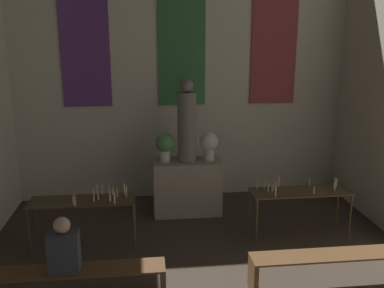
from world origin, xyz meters
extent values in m
cube|color=beige|center=(0.00, 11.66, 2.93)|extent=(6.65, 0.12, 5.87)
cube|color=#60337F|center=(-1.80, 11.58, 3.52)|extent=(0.90, 0.03, 3.29)
cube|color=#33723F|center=(0.00, 11.58, 3.52)|extent=(0.90, 0.03, 3.29)
cube|color=maroon|center=(1.80, 11.58, 3.52)|extent=(0.90, 0.03, 3.29)
cube|color=gray|center=(0.00, 10.69, 0.50)|extent=(1.22, 0.61, 1.00)
cylinder|color=slate|center=(0.00, 10.69, 1.62)|extent=(0.33, 0.33, 1.24)
sphere|color=slate|center=(0.00, 10.69, 2.35)|extent=(0.23, 0.23, 0.23)
cylinder|color=beige|center=(-0.40, 10.69, 1.11)|extent=(0.18, 0.18, 0.22)
sphere|color=#4C9351|center=(-0.40, 10.69, 1.34)|extent=(0.33, 0.33, 0.33)
cylinder|color=beige|center=(0.40, 10.69, 1.11)|extent=(0.18, 0.18, 0.22)
sphere|color=silver|center=(0.40, 10.69, 1.34)|extent=(0.33, 0.33, 0.33)
cube|color=#473823|center=(-1.72, 9.56, 0.75)|extent=(1.59, 0.52, 0.02)
cylinder|color=#473823|center=(-2.49, 9.33, 0.37)|extent=(0.04, 0.04, 0.74)
cylinder|color=#473823|center=(-0.95, 9.33, 0.37)|extent=(0.04, 0.04, 0.74)
cylinder|color=#473823|center=(-2.49, 9.79, 0.37)|extent=(0.04, 0.04, 0.74)
cylinder|color=#473823|center=(-0.95, 9.79, 0.37)|extent=(0.04, 0.04, 0.74)
cylinder|color=silver|center=(-1.09, 9.72, 0.84)|extent=(0.02, 0.02, 0.15)
sphere|color=#F9CC4C|center=(-1.09, 9.72, 0.93)|extent=(0.02, 0.02, 0.02)
cylinder|color=silver|center=(-1.27, 9.72, 0.83)|extent=(0.02, 0.02, 0.12)
sphere|color=#F9CC4C|center=(-1.27, 9.72, 0.90)|extent=(0.02, 0.02, 0.02)
cylinder|color=silver|center=(-1.22, 9.36, 0.85)|extent=(0.02, 0.02, 0.17)
sphere|color=#F9CC4C|center=(-1.22, 9.36, 0.95)|extent=(0.02, 0.02, 0.02)
cylinder|color=silver|center=(-1.23, 9.59, 0.81)|extent=(0.02, 0.02, 0.10)
sphere|color=#F9CC4C|center=(-1.23, 9.59, 0.87)|extent=(0.02, 0.02, 0.02)
cylinder|color=silver|center=(-1.20, 9.65, 0.82)|extent=(0.02, 0.02, 0.12)
sphere|color=#F9CC4C|center=(-1.20, 9.65, 0.90)|extent=(0.02, 0.02, 0.02)
cylinder|color=silver|center=(-1.54, 9.49, 0.85)|extent=(0.02, 0.02, 0.17)
sphere|color=#F9CC4C|center=(-1.54, 9.49, 0.94)|extent=(0.02, 0.02, 0.02)
cylinder|color=silver|center=(-1.34, 9.78, 0.83)|extent=(0.02, 0.02, 0.14)
sphere|color=#F9CC4C|center=(-1.34, 9.78, 0.91)|extent=(0.02, 0.02, 0.02)
cylinder|color=silver|center=(-1.05, 9.62, 0.84)|extent=(0.02, 0.02, 0.16)
sphere|color=#F9CC4C|center=(-1.05, 9.62, 0.94)|extent=(0.02, 0.02, 0.02)
cylinder|color=silver|center=(-1.52, 9.79, 0.83)|extent=(0.02, 0.02, 0.13)
sphere|color=#F9CC4C|center=(-1.52, 9.79, 0.91)|extent=(0.02, 0.02, 0.02)
cylinder|color=silver|center=(-1.79, 9.34, 0.84)|extent=(0.02, 0.02, 0.15)
sphere|color=#F9CC4C|center=(-1.79, 9.34, 0.93)|extent=(0.02, 0.02, 0.02)
cylinder|color=silver|center=(-1.30, 9.48, 0.85)|extent=(0.02, 0.02, 0.16)
sphere|color=#F9CC4C|center=(-1.30, 9.48, 0.94)|extent=(0.02, 0.02, 0.02)
cylinder|color=silver|center=(-1.82, 9.38, 0.83)|extent=(0.02, 0.02, 0.12)
sphere|color=#F9CC4C|center=(-1.82, 9.38, 0.90)|extent=(0.02, 0.02, 0.02)
cylinder|color=silver|center=(-1.48, 9.56, 0.81)|extent=(0.02, 0.02, 0.09)
sphere|color=#F9CC4C|center=(-1.48, 9.56, 0.87)|extent=(0.02, 0.02, 0.02)
cylinder|color=silver|center=(-1.44, 9.78, 0.83)|extent=(0.02, 0.02, 0.14)
sphere|color=#F9CC4C|center=(-1.44, 9.78, 0.91)|extent=(0.02, 0.02, 0.02)
cube|color=#473823|center=(1.72, 9.56, 0.75)|extent=(1.59, 0.52, 0.02)
cylinder|color=#473823|center=(0.95, 9.33, 0.37)|extent=(0.04, 0.04, 0.74)
cylinder|color=#473823|center=(2.49, 9.33, 0.37)|extent=(0.04, 0.04, 0.74)
cylinder|color=#473823|center=(0.95, 9.79, 0.37)|extent=(0.04, 0.04, 0.74)
cylinder|color=#473823|center=(2.49, 9.79, 0.37)|extent=(0.04, 0.04, 0.74)
cylinder|color=silver|center=(1.19, 9.59, 0.82)|extent=(0.02, 0.02, 0.12)
sphere|color=#F9CC4C|center=(1.19, 9.59, 0.89)|extent=(0.02, 0.02, 0.02)
cylinder|color=silver|center=(2.28, 9.52, 0.82)|extent=(0.02, 0.02, 0.12)
sphere|color=#F9CC4C|center=(2.28, 9.52, 0.90)|extent=(0.02, 0.02, 0.02)
cylinder|color=silver|center=(1.94, 9.73, 0.82)|extent=(0.02, 0.02, 0.12)
sphere|color=#F9CC4C|center=(1.94, 9.73, 0.89)|extent=(0.02, 0.02, 0.02)
cylinder|color=silver|center=(1.90, 9.43, 0.81)|extent=(0.02, 0.02, 0.09)
sphere|color=#F9CC4C|center=(1.90, 9.43, 0.87)|extent=(0.02, 0.02, 0.02)
cylinder|color=silver|center=(1.36, 9.71, 0.81)|extent=(0.02, 0.02, 0.10)
sphere|color=#F9CC4C|center=(1.36, 9.71, 0.87)|extent=(0.02, 0.02, 0.02)
cylinder|color=silver|center=(2.39, 9.70, 0.83)|extent=(0.02, 0.02, 0.12)
sphere|color=#F9CC4C|center=(2.39, 9.70, 0.90)|extent=(0.02, 0.02, 0.02)
cylinder|color=silver|center=(1.43, 9.78, 0.85)|extent=(0.02, 0.02, 0.17)
sphere|color=#F9CC4C|center=(1.43, 9.78, 0.95)|extent=(0.02, 0.02, 0.02)
cylinder|color=silver|center=(1.95, 9.76, 0.82)|extent=(0.02, 0.02, 0.12)
sphere|color=#F9CC4C|center=(1.95, 9.76, 0.89)|extent=(0.02, 0.02, 0.02)
cylinder|color=silver|center=(2.32, 9.63, 0.84)|extent=(0.02, 0.02, 0.16)
sphere|color=#F9CC4C|center=(2.32, 9.63, 0.93)|extent=(0.02, 0.02, 0.02)
cylinder|color=silver|center=(1.17, 9.74, 0.83)|extent=(0.02, 0.02, 0.13)
sphere|color=#F9CC4C|center=(1.17, 9.74, 0.90)|extent=(0.02, 0.02, 0.02)
cylinder|color=silver|center=(1.05, 9.74, 0.84)|extent=(0.02, 0.02, 0.15)
sphere|color=#F9CC4C|center=(1.05, 9.74, 0.93)|extent=(0.02, 0.02, 0.02)
cylinder|color=silver|center=(1.25, 9.56, 0.81)|extent=(0.02, 0.02, 0.09)
sphere|color=#F9CC4C|center=(1.25, 9.56, 0.87)|extent=(0.02, 0.02, 0.02)
cylinder|color=silver|center=(1.25, 9.37, 0.84)|extent=(0.02, 0.02, 0.15)
sphere|color=#F9CC4C|center=(1.25, 9.37, 0.93)|extent=(0.02, 0.02, 0.02)
cylinder|color=silver|center=(1.31, 9.65, 0.81)|extent=(0.02, 0.02, 0.09)
sphere|color=#F9CC4C|center=(1.31, 9.65, 0.87)|extent=(0.02, 0.02, 0.02)
cube|color=brown|center=(-1.76, 8.06, 0.46)|extent=(2.43, 0.36, 0.03)
cube|color=brown|center=(-0.57, 8.06, 0.22)|extent=(0.06, 0.32, 0.44)
cube|color=brown|center=(1.76, 8.06, 0.46)|extent=(2.43, 0.36, 0.03)
cube|color=brown|center=(0.57, 8.06, 0.22)|extent=(0.06, 0.32, 0.44)
cube|color=#383D47|center=(-1.74, 8.06, 0.71)|extent=(0.36, 0.24, 0.49)
sphere|color=tan|center=(-1.74, 8.06, 1.05)|extent=(0.20, 0.20, 0.20)
camera|label=1|loc=(-0.76, 3.33, 3.21)|focal=40.00mm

